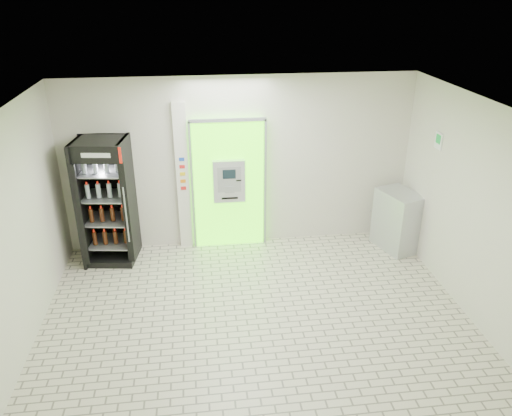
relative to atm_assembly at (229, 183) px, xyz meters
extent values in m
plane|color=#BEB59E|center=(0.20, -2.41, -1.17)|extent=(6.00, 6.00, 0.00)
plane|color=beige|center=(0.20, 0.09, 0.33)|extent=(6.00, 0.00, 6.00)
plane|color=beige|center=(0.20, -4.91, 0.33)|extent=(6.00, 0.00, 6.00)
plane|color=beige|center=(-2.80, -2.41, 0.33)|extent=(0.00, 5.00, 5.00)
plane|color=beige|center=(3.20, -2.41, 0.33)|extent=(0.00, 5.00, 5.00)
plane|color=white|center=(0.20, -2.41, 1.83)|extent=(6.00, 6.00, 0.00)
cube|color=#4DF90E|center=(0.00, 0.02, -0.02)|extent=(1.20, 0.12, 2.30)
cube|color=gray|center=(0.00, -0.05, 1.13)|extent=(1.28, 0.04, 0.06)
cube|color=gray|center=(-0.63, -0.05, -0.02)|extent=(0.04, 0.04, 2.30)
cube|color=gray|center=(0.63, -0.05, -0.02)|extent=(0.04, 0.04, 2.30)
cube|color=black|center=(0.10, -0.04, -0.67)|extent=(0.62, 0.01, 0.67)
cube|color=black|center=(-0.34, -0.04, 0.81)|extent=(0.22, 0.01, 0.18)
cube|color=#B4B7BD|center=(0.00, -0.09, 0.08)|extent=(0.55, 0.12, 0.75)
cube|color=black|center=(0.00, -0.16, 0.23)|extent=(0.22, 0.01, 0.16)
cube|color=gray|center=(0.00, -0.16, -0.05)|extent=(0.16, 0.01, 0.12)
cube|color=black|center=(0.16, -0.16, 0.11)|extent=(0.09, 0.01, 0.02)
cube|color=black|center=(0.00, -0.16, -0.21)|extent=(0.28, 0.01, 0.03)
cube|color=silver|center=(-0.78, 0.04, 0.13)|extent=(0.22, 0.10, 2.60)
cube|color=#193FB2|center=(-0.78, -0.02, 0.48)|extent=(0.09, 0.01, 0.06)
cube|color=red|center=(-0.78, -0.02, 0.35)|extent=(0.09, 0.01, 0.06)
cube|color=yellow|center=(-0.78, -0.02, 0.22)|extent=(0.09, 0.01, 0.06)
cube|color=orange|center=(-0.78, -0.02, 0.09)|extent=(0.09, 0.01, 0.06)
cube|color=red|center=(-0.78, -0.02, -0.04)|extent=(0.09, 0.01, 0.06)
cube|color=black|center=(-2.03, -0.28, -0.11)|extent=(0.88, 0.82, 2.12)
cube|color=black|center=(-2.03, 0.05, -0.11)|extent=(0.79, 0.16, 2.12)
cube|color=#AA1509|center=(-2.03, -0.64, 0.81)|extent=(0.77, 0.11, 0.25)
cube|color=white|center=(-2.03, -0.65, 0.81)|extent=(0.44, 0.06, 0.07)
cube|color=black|center=(-2.03, -0.28, -1.12)|extent=(0.88, 0.82, 0.11)
cylinder|color=gray|center=(-1.69, -0.66, -0.20)|extent=(0.03, 0.03, 0.95)
cube|color=gray|center=(-2.03, -0.28, -0.85)|extent=(0.75, 0.70, 0.02)
cube|color=gray|center=(-2.03, -0.28, -0.43)|extent=(0.75, 0.70, 0.02)
cube|color=gray|center=(-2.03, -0.28, -0.01)|extent=(0.75, 0.70, 0.02)
cube|color=gray|center=(-2.03, -0.28, 0.42)|extent=(0.75, 0.70, 0.02)
cube|color=#B4B7BD|center=(2.93, -0.51, -0.64)|extent=(0.75, 0.92, 1.06)
cube|color=gray|center=(2.66, -0.51, -0.59)|extent=(0.24, 0.74, 0.01)
cube|color=white|center=(3.19, -1.01, 0.95)|extent=(0.02, 0.22, 0.26)
cube|color=#0C872D|center=(3.18, -1.01, 0.98)|extent=(0.00, 0.14, 0.14)
camera|label=1|loc=(-0.53, -8.02, 3.20)|focal=35.00mm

